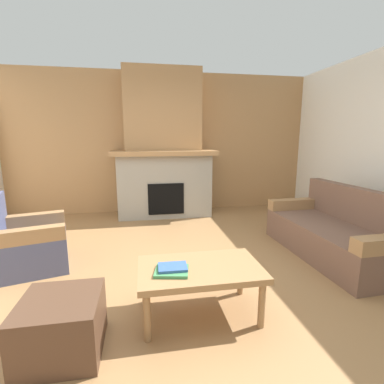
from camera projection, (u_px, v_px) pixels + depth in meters
name	position (u px, v px, depth m)	size (l,w,h in m)	color
ground	(185.00, 280.00, 2.90)	(9.00, 9.00, 0.00)	olive
wall_back_wood_panel	(162.00, 143.00, 5.54)	(6.00, 0.12, 2.70)	#A87A4C
fireplace	(164.00, 154.00, 5.21)	(1.90, 0.82, 2.70)	gray
couch	(336.00, 233.00, 3.47)	(0.90, 1.83, 0.85)	brown
armchair	(25.00, 243.00, 3.12)	(0.93, 0.93, 0.85)	#474C6B
coffee_table	(200.00, 273.00, 2.27)	(1.00, 0.60, 0.43)	#997047
ottoman	(62.00, 326.00, 1.89)	(0.52, 0.52, 0.40)	#4C3323
book_stack_near_edge	(172.00, 270.00, 2.17)	(0.29, 0.26, 0.04)	#3D7F4C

